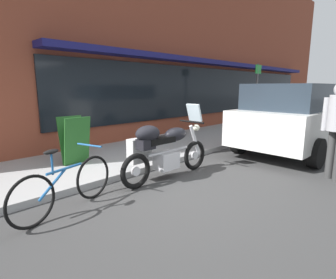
# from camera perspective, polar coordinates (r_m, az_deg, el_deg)

# --- Properties ---
(ground_plane) EXTENTS (80.00, 80.00, 0.00)m
(ground_plane) POSITION_cam_1_polar(r_m,az_deg,el_deg) (4.59, 0.84, -10.95)
(ground_plane) COLOR #383838
(storefront_building) EXTENTS (22.03, 0.90, 7.39)m
(storefront_building) POSITION_cam_1_polar(r_m,az_deg,el_deg) (12.28, 11.07, 19.74)
(storefront_building) COLOR brown
(storefront_building) RESTS_ON ground_plane
(sidewalk_curb) EXTENTS (30.00, 2.55, 0.12)m
(sidewalk_curb) POSITION_cam_1_polar(r_m,az_deg,el_deg) (13.30, 20.40, 3.21)
(sidewalk_curb) COLOR #9A9A9A
(sidewalk_curb) RESTS_ON ground_plane
(touring_motorcycle) EXTENTS (2.19, 0.70, 1.39)m
(touring_motorcycle) POSITION_cam_1_polar(r_m,az_deg,el_deg) (5.00, -1.28, -1.91)
(touring_motorcycle) COLOR black
(touring_motorcycle) RESTS_ON ground_plane
(parked_bicycle) EXTENTS (1.68, 0.60, 0.93)m
(parked_bicycle) POSITION_cam_1_polar(r_m,az_deg,el_deg) (4.05, -20.90, -9.18)
(parked_bicycle) COLOR black
(parked_bicycle) RESTS_ON ground_plane
(parked_minivan) EXTENTS (4.81, 2.21, 1.80)m
(parked_minivan) POSITION_cam_1_polar(r_m,az_deg,el_deg) (8.16, 26.23, 4.52)
(parked_minivan) COLOR silver
(parked_minivan) RESTS_ON ground_plane
(sandwich_board_sign) EXTENTS (0.55, 0.42, 0.99)m
(sandwich_board_sign) POSITION_cam_1_polar(r_m,az_deg,el_deg) (5.97, -19.17, -0.15)
(sandwich_board_sign) COLOR #1E511E
(sandwich_board_sign) RESTS_ON sidewalk_curb
(parking_sign_pole) EXTENTS (0.44, 0.07, 2.44)m
(parking_sign_pole) POSITION_cam_1_polar(r_m,az_deg,el_deg) (10.77, 18.26, 9.71)
(parking_sign_pole) COLOR #59595B
(parking_sign_pole) RESTS_ON sidewalk_curb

